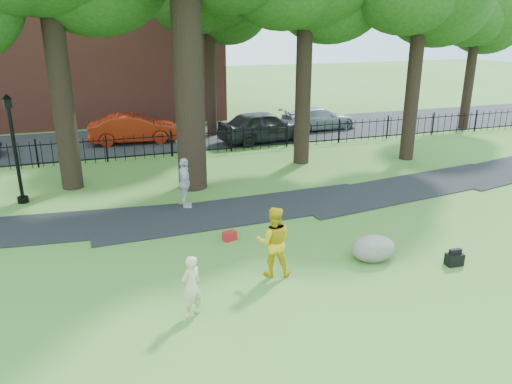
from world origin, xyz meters
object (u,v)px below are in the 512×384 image
object	(u,v)px
woman	(191,286)
lamppost	(15,151)
red_sedan	(134,129)
boulder	(373,247)
man	(274,242)

from	to	relation	value
woman	lamppost	bearing A→B (deg)	-93.63
red_sedan	lamppost	bearing A→B (deg)	152.99
boulder	lamppost	world-z (taller)	lamppost
man	red_sedan	world-z (taller)	man
man	red_sedan	bearing A→B (deg)	-65.74
woman	lamppost	size ratio (longest dim) A/B	0.37
red_sedan	boulder	bearing A→B (deg)	-160.35
lamppost	woman	bearing A→B (deg)	-81.94
woman	boulder	xyz separation A→B (m)	(5.30, 1.17, -0.36)
woman	red_sedan	world-z (taller)	red_sedan
boulder	red_sedan	xyz separation A→B (m)	(-4.85, 16.24, 0.40)
man	red_sedan	xyz separation A→B (m)	(-1.93, 16.19, -0.16)
woman	boulder	distance (m)	5.44
man	lamppost	size ratio (longest dim) A/B	0.47
boulder	woman	bearing A→B (deg)	-167.58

